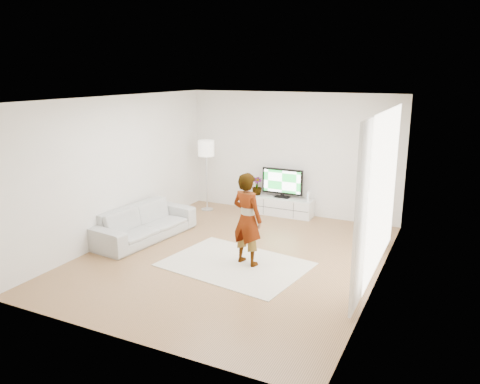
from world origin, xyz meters
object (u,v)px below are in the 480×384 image
at_px(television, 282,182).
at_px(rug, 235,264).
at_px(player, 247,219).
at_px(media_console, 281,206).
at_px(floor_lamp, 206,151).
at_px(sofa, 144,223).

relative_size(television, rug, 0.41).
xyz_separation_m(television, player, (0.49, -2.98, 0.03)).
xyz_separation_m(media_console, player, (0.49, -2.95, 0.61)).
xyz_separation_m(media_console, rug, (0.33, -3.07, -0.20)).
bearing_deg(player, floor_lamp, -33.80).
relative_size(sofa, floor_lamp, 1.32).
relative_size(player, floor_lamp, 0.96).
bearing_deg(floor_lamp, sofa, -93.00).
bearing_deg(rug, floor_lamp, 127.85).
bearing_deg(player, television, -65.72).
relative_size(rug, player, 1.46).
height_order(media_console, floor_lamp, floor_lamp).
bearing_deg(television, floor_lamp, -166.88).
height_order(television, rug, television).
xyz_separation_m(media_console, television, (0.00, 0.03, 0.57)).
bearing_deg(media_console, player, -80.51).
xyz_separation_m(rug, floor_lamp, (-2.09, 2.69, 1.42)).
relative_size(media_console, sofa, 0.66).
bearing_deg(player, sofa, 8.36).
bearing_deg(sofa, floor_lamp, 3.96).
bearing_deg(television, player, -80.60).
height_order(rug, floor_lamp, floor_lamp).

